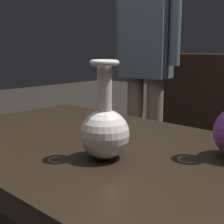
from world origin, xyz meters
name	(u,v)px	position (x,y,z in m)	size (l,w,h in m)	color
vase_centerpiece	(105,129)	(0.03, -0.08, 0.87)	(0.11, 0.11, 0.22)	silver
visitor_near_left	(146,51)	(-0.79, 1.15, 1.02)	(0.47, 0.23, 1.72)	#846B56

